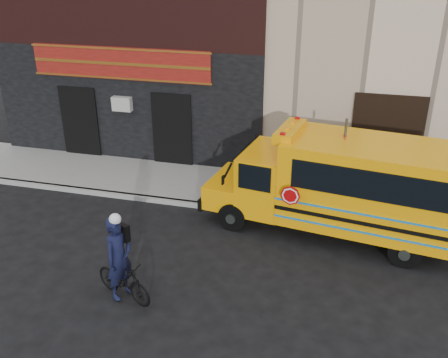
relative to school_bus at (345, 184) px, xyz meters
The scene contains 7 objects.
ground 3.87m from the school_bus, 143.49° to the right, with size 120.00×120.00×0.00m, color black.
curb 3.24m from the school_bus, behind, with size 40.00×0.20×0.15m, color gray.
sidewalk 3.76m from the school_bus, 145.29° to the left, with size 40.00×3.00×0.15m, color gray.
school_bus is the anchor object (origin of this frame).
sign_pole 0.40m from the school_bus, 114.97° to the left, with size 0.07×0.28×3.24m.
bicycle 6.25m from the school_bus, 138.06° to the right, with size 0.46×1.63×0.98m, color black.
cyclist 6.21m from the school_bus, 138.74° to the right, with size 0.72×0.47×1.98m, color black.
Camera 1 is at (2.77, -10.30, 7.23)m, focal length 40.00 mm.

